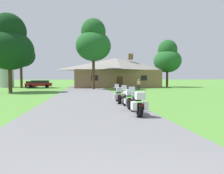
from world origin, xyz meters
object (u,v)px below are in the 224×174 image
Objects in this scene: motorcycle_green_nearest_to_camera at (137,103)px; metal_silo_distant at (6,67)px; bystander_tan_shirt_near_lodge at (139,84)px; tree_right_of_lodge at (167,58)px; motorcycle_silver_second_in_row at (127,98)px; tree_by_lodge_front at (93,42)px; parked_red_suv_far_left at (40,84)px; parked_black_sedan_far_left at (31,84)px; tree_left_near at (9,44)px; tree_left_far at (21,52)px; motorcycle_blue_farthest_in_row at (119,95)px.

metal_silo_distant reaches higher than motorcycle_green_nearest_to_camera.
tree_right_of_lodge is (8.80, 9.39, 5.06)m from bystander_tan_shirt_near_lodge.
tree_by_lodge_front is at bearing 93.35° from motorcycle_silver_second_in_row.
tree_right_of_lodge reaches higher than parked_red_suv_far_left.
parked_red_suv_far_left is (-10.96, 26.99, 0.16)m from motorcycle_silver_second_in_row.
tree_right_of_lodge is (14.34, 25.88, 5.38)m from motorcycle_silver_second_in_row.
motorcycle_green_nearest_to_camera is at bearing -78.32° from parked_black_sedan_far_left.
tree_left_near is 0.89× the size of tree_by_lodge_front.
tree_left_near is 11.91m from tree_left_far.
motorcycle_silver_second_in_row and motorcycle_blue_farthest_in_row have the same top height.
tree_left_far is 2.23× the size of parked_black_sedan_far_left.
bystander_tan_shirt_near_lodge is at bearing -45.71° from parked_black_sedan_far_left.
bystander_tan_shirt_near_lodge is at bearing -27.23° from tree_left_far.
tree_by_lodge_front is (-0.90, 17.31, 6.96)m from motorcycle_blue_farthest_in_row.
motorcycle_blue_farthest_in_row is 15.33m from bystander_tan_shirt_near_lodge.
tree_by_lodge_front reaches higher than tree_right_of_lodge.
motorcycle_blue_farthest_in_row is at bearing -162.06° from parked_red_suv_far_left.
motorcycle_green_nearest_to_camera is 4.42m from motorcycle_blue_farthest_in_row.
parked_red_suv_far_left reaches higher than motorcycle_blue_farthest_in_row.
tree_left_near reaches higher than metal_silo_distant.
tree_by_lodge_front reaches higher than motorcycle_green_nearest_to_camera.
motorcycle_silver_second_in_row is 0.22× the size of tree_right_of_lodge.
motorcycle_green_nearest_to_camera is 36.76m from metal_silo_distant.
motorcycle_silver_second_in_row is at bearing -118.99° from tree_right_of_lodge.
parked_red_suv_far_left is (3.19, 0.37, -5.86)m from tree_left_far.
motorcycle_silver_second_in_row is at bearing -84.32° from bystander_tan_shirt_near_lodge.
tree_right_of_lodge is at bearing -6.72° from metal_silo_distant.
tree_by_lodge_front is at bearing -132.50° from parked_red_suv_far_left.
tree_right_of_lodge is at bearing -18.53° from parked_black_sedan_far_left.
tree_by_lodge_front is 14.94m from tree_left_far.
tree_left_near is 1.00× the size of tree_left_far.
tree_left_near is at bearing -67.34° from metal_silo_distant.
motorcycle_blue_farthest_in_row is 30.30m from parked_black_sedan_far_left.
tree_by_lodge_front is 14.15m from parked_red_suv_far_left.
parked_red_suv_far_left is (0.90, 12.04, -5.31)m from tree_left_near.
parked_red_suv_far_left is (-10.85, 24.75, 0.17)m from motorcycle_blue_farthest_in_row.
tree_right_of_lodge is 2.02× the size of parked_red_suv_far_left.
tree_right_of_lodge reaches higher than parked_black_sedan_far_left.
bystander_tan_shirt_near_lodge is 22.87m from tree_left_far.
metal_silo_distant is at bearing 149.20° from tree_by_lodge_front.
parked_red_suv_far_left is at bearing 177.49° from tree_right_of_lodge.
tree_left_far reaches higher than metal_silo_distant.
motorcycle_blue_farthest_in_row is at bearing -75.23° from parked_black_sedan_far_left.
tree_right_of_lodge is 28.38m from parked_black_sedan_far_left.
tree_left_far is (-14.11, 28.80, 6.03)m from motorcycle_green_nearest_to_camera.
bystander_tan_shirt_near_lodge reaches higher than motorcycle_silver_second_in_row.
tree_by_lodge_front reaches higher than parked_black_sedan_far_left.
tree_by_lodge_front is (-1.01, 19.56, 6.95)m from motorcycle_silver_second_in_row.
motorcycle_blue_farthest_in_row is 0.44× the size of parked_red_suv_far_left.
tree_right_of_lodge is at bearing 22.38° from tree_by_lodge_front.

